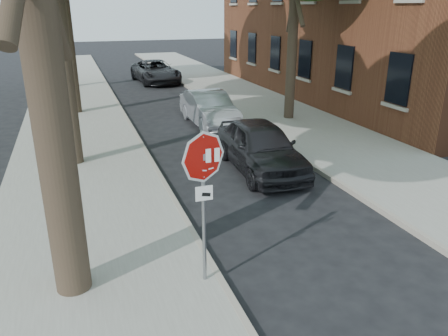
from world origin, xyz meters
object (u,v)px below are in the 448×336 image
object	(u,v)px
stop_sign	(204,179)
car_a	(261,146)
car_d	(156,72)
car_b	(209,109)

from	to	relation	value
stop_sign	car_a	world-z (taller)	stop_sign
stop_sign	car_d	world-z (taller)	stop_sign
car_b	car_d	world-z (taller)	car_d
car_a	car_d	distance (m)	16.68
car_a	car_d	xyz separation A→B (m)	(0.15, 16.68, -0.03)
stop_sign	car_a	bearing A→B (deg)	57.23
car_a	car_d	size ratio (longest dim) A/B	0.85
car_b	car_a	bearing A→B (deg)	-92.27
stop_sign	car_b	bearing A→B (deg)	72.27
stop_sign	car_d	bearing A→B (deg)	81.30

